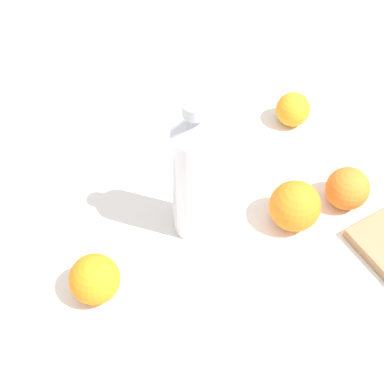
{
  "coord_description": "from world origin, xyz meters",
  "views": [
    {
      "loc": [
        -0.39,
        0.31,
        0.71
      ],
      "look_at": [
        0.0,
        0.01,
        0.08
      ],
      "focal_mm": 50.11,
      "sensor_mm": 36.0,
      "label": 1
    }
  ],
  "objects_px": {
    "orange_3": "(347,188)",
    "orange_0": "(293,109)",
    "orange_1": "(95,279)",
    "orange_2": "(295,206)",
    "water_bottle": "(192,173)"
  },
  "relations": [
    {
      "from": "orange_3",
      "to": "orange_0",
      "type": "bearing_deg",
      "value": -18.76
    },
    {
      "from": "orange_1",
      "to": "orange_3",
      "type": "xyz_separation_m",
      "value": [
        -0.11,
        -0.41,
        -0.0
      ]
    },
    {
      "from": "orange_0",
      "to": "orange_3",
      "type": "xyz_separation_m",
      "value": [
        -0.19,
        0.06,
        0.0
      ]
    },
    {
      "from": "orange_0",
      "to": "orange_1",
      "type": "relative_size",
      "value": 0.86
    },
    {
      "from": "orange_0",
      "to": "orange_1",
      "type": "distance_m",
      "value": 0.48
    },
    {
      "from": "orange_2",
      "to": "orange_3",
      "type": "xyz_separation_m",
      "value": [
        -0.02,
        -0.1,
        -0.01
      ]
    },
    {
      "from": "orange_1",
      "to": "orange_3",
      "type": "distance_m",
      "value": 0.42
    },
    {
      "from": "orange_1",
      "to": "orange_3",
      "type": "relative_size",
      "value": 1.04
    },
    {
      "from": "water_bottle",
      "to": "orange_1",
      "type": "distance_m",
      "value": 0.2
    },
    {
      "from": "orange_0",
      "to": "orange_2",
      "type": "xyz_separation_m",
      "value": [
        -0.17,
        0.16,
        0.01
      ]
    },
    {
      "from": "water_bottle",
      "to": "orange_0",
      "type": "bearing_deg",
      "value": -107.38
    },
    {
      "from": "water_bottle",
      "to": "orange_3",
      "type": "bearing_deg",
      "value": -149.07
    },
    {
      "from": "orange_1",
      "to": "orange_0",
      "type": "bearing_deg",
      "value": -79.97
    },
    {
      "from": "orange_0",
      "to": "orange_2",
      "type": "height_order",
      "value": "orange_2"
    },
    {
      "from": "orange_0",
      "to": "orange_1",
      "type": "bearing_deg",
      "value": 100.03
    }
  ]
}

